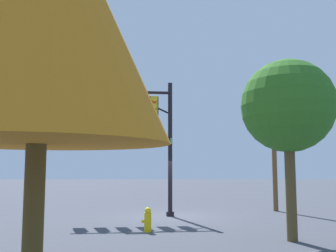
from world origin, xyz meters
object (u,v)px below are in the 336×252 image
object	(u,v)px
fire_hydrant	(148,220)
tree_near	(42,1)
tree_mid	(288,107)
signal_pole_assembly	(124,114)
utility_pole	(274,137)

from	to	relation	value
fire_hydrant	tree_near	bearing A→B (deg)	79.03
fire_hydrant	tree_mid	bearing A→B (deg)	158.69
signal_pole_assembly	fire_hydrant	bearing A→B (deg)	107.33
fire_hydrant	tree_mid	xyz separation A→B (m)	(-4.39, 1.71, 3.65)
signal_pole_assembly	fire_hydrant	size ratio (longest dim) A/B	7.44
utility_pole	tree_mid	xyz separation A→B (m)	(1.92, 8.07, 0.30)
signal_pole_assembly	tree_near	xyz separation A→B (m)	(0.16, 11.59, 0.17)
signal_pole_assembly	utility_pole	bearing A→B (deg)	-163.59
utility_pole	fire_hydrant	world-z (taller)	utility_pole
fire_hydrant	tree_near	world-z (taller)	tree_near
tree_near	tree_mid	distance (m)	8.22
signal_pole_assembly	fire_hydrant	distance (m)	6.05
tree_near	utility_pole	bearing A→B (deg)	-119.29
fire_hydrant	signal_pole_assembly	bearing A→B (deg)	-72.67
tree_mid	tree_near	bearing A→B (deg)	44.59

